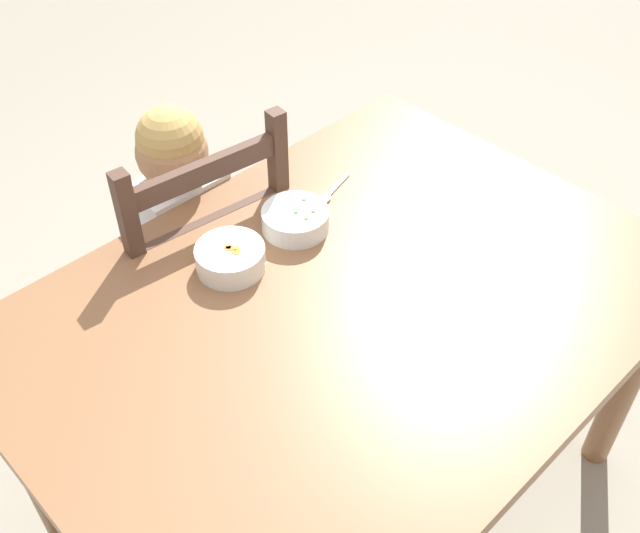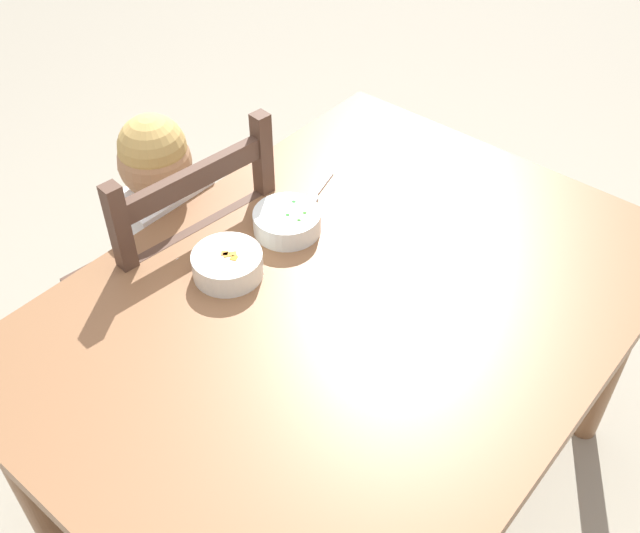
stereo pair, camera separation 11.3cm
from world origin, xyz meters
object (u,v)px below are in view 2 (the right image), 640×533
object	(u,v)px
child_figure	(175,234)
spoon	(315,194)
dining_table	(348,330)
dining_chair	(181,285)
bowl_of_peas	(287,221)
bowl_of_carrots	(228,264)

from	to	relation	value
child_figure	spoon	world-z (taller)	child_figure
dining_table	dining_chair	bearing A→B (deg)	92.00
bowl_of_peas	bowl_of_carrots	world-z (taller)	bowl_of_carrots
dining_chair	spoon	xyz separation A→B (m)	(0.23, -0.26, 0.29)
child_figure	dining_chair	bearing A→B (deg)	149.95
bowl_of_peas	bowl_of_carrots	bearing A→B (deg)	179.99
child_figure	spoon	bearing A→B (deg)	-48.67
dining_table	dining_chair	distance (m)	0.57
dining_table	spoon	size ratio (longest dim) A/B	9.72
child_figure	bowl_of_carrots	xyz separation A→B (m)	(-0.09, -0.29, 0.14)
dining_table	dining_chair	size ratio (longest dim) A/B	1.43
spoon	dining_table	bearing A→B (deg)	-128.30
child_figure	bowl_of_peas	xyz separation A→B (m)	(0.09, -0.29, 0.14)
child_figure	bowl_of_carrots	distance (m)	0.34
dining_table	child_figure	distance (m)	0.53
dining_table	child_figure	xyz separation A→B (m)	(-0.01, 0.53, -0.02)
dining_table	bowl_of_peas	bearing A→B (deg)	71.53
dining_chair	dining_table	bearing A→B (deg)	-88.00
dining_chair	bowl_of_carrots	world-z (taller)	dining_chair
dining_chair	child_figure	bearing A→B (deg)	-30.05
bowl_of_peas	bowl_of_carrots	xyz separation A→B (m)	(-0.18, 0.00, 0.00)
bowl_of_peas	dining_table	bearing A→B (deg)	-108.47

